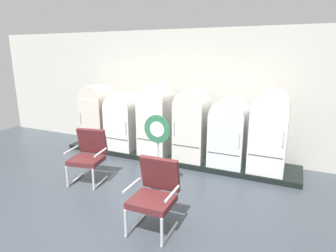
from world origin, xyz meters
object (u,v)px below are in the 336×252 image
at_px(refrigerator_2, 156,117).
at_px(refrigerator_3, 192,123).
at_px(refrigerator_5, 269,129).
at_px(refrigerator_0, 97,113).
at_px(refrigerator_1, 123,120).
at_px(armchair_right, 155,191).
at_px(refrigerator_4, 228,130).
at_px(armchair_left, 89,153).
at_px(sign_stand, 158,151).

height_order(refrigerator_2, refrigerator_3, refrigerator_2).
xyz_separation_m(refrigerator_3, refrigerator_5, (1.59, -0.02, 0.04)).
height_order(refrigerator_0, refrigerator_3, refrigerator_3).
bearing_deg(refrigerator_5, refrigerator_0, 179.64).
distance_m(refrigerator_1, armchair_right, 3.28).
bearing_deg(refrigerator_4, armchair_left, -144.26).
xyz_separation_m(refrigerator_2, armchair_left, (-0.60, -1.63, -0.43)).
relative_size(refrigerator_3, armchair_left, 1.55).
relative_size(refrigerator_0, refrigerator_3, 0.99).
bearing_deg(refrigerator_4, refrigerator_1, -179.76).
distance_m(refrigerator_0, refrigerator_1, 0.77).
bearing_deg(refrigerator_0, sign_stand, -29.33).
height_order(refrigerator_0, refrigerator_1, refrigerator_0).
bearing_deg(refrigerator_3, armchair_right, -81.42).
bearing_deg(refrigerator_0, refrigerator_1, -0.56).
bearing_deg(sign_stand, armchair_right, -65.15).
distance_m(refrigerator_4, armchair_left, 2.82).
bearing_deg(armchair_left, refrigerator_3, 47.74).
bearing_deg(refrigerator_1, armchair_left, -79.80).
bearing_deg(refrigerator_5, refrigerator_3, 179.46).
bearing_deg(refrigerator_2, refrigerator_1, -179.65).
xyz_separation_m(refrigerator_4, refrigerator_5, (0.79, -0.03, 0.12)).
height_order(refrigerator_3, refrigerator_4, refrigerator_3).
bearing_deg(refrigerator_1, refrigerator_0, 179.44).
distance_m(refrigerator_3, armchair_right, 2.52).
distance_m(refrigerator_1, refrigerator_5, 3.37).
relative_size(refrigerator_2, armchair_right, 1.63).
height_order(refrigerator_0, armchair_left, refrigerator_0).
bearing_deg(refrigerator_1, refrigerator_5, -0.32).
height_order(refrigerator_0, refrigerator_5, refrigerator_5).
relative_size(refrigerator_1, refrigerator_3, 0.89).
relative_size(refrigerator_1, refrigerator_5, 0.85).
xyz_separation_m(refrigerator_0, refrigerator_5, (4.13, -0.03, 0.05)).
distance_m(armchair_right, sign_stand, 1.26).
bearing_deg(armchair_left, refrigerator_1, 100.20).
xyz_separation_m(refrigerator_5, sign_stand, (-1.75, -1.31, -0.28)).
relative_size(refrigerator_3, refrigerator_4, 1.09).
bearing_deg(sign_stand, refrigerator_2, 118.45).
bearing_deg(armchair_right, armchair_left, 155.65).
xyz_separation_m(refrigerator_0, sign_stand, (2.38, -1.34, -0.23)).
relative_size(refrigerator_3, armchair_right, 1.55).
xyz_separation_m(refrigerator_4, sign_stand, (-0.96, -1.34, -0.16)).
distance_m(refrigerator_3, armchair_left, 2.23).
distance_m(refrigerator_3, sign_stand, 1.36).
bearing_deg(refrigerator_3, refrigerator_4, 1.03).
distance_m(refrigerator_0, sign_stand, 2.74).
xyz_separation_m(refrigerator_2, sign_stand, (0.72, -1.34, -0.28)).
xyz_separation_m(refrigerator_0, refrigerator_3, (2.53, -0.01, 0.01)).
bearing_deg(refrigerator_3, refrigerator_0, 179.75).
height_order(refrigerator_0, sign_stand, refrigerator_0).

